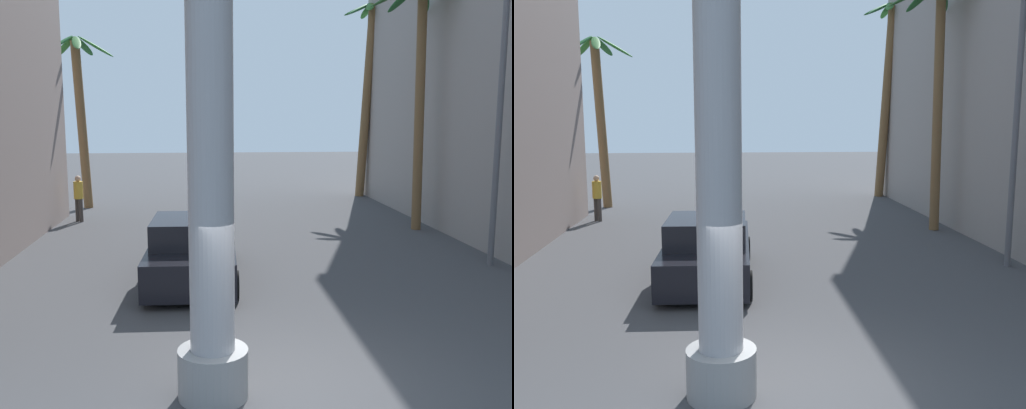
{
  "view_description": "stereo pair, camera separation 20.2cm",
  "coord_description": "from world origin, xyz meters",
  "views": [
    {
      "loc": [
        -1.19,
        -7.73,
        3.91
      ],
      "look_at": [
        0.0,
        4.72,
        1.98
      ],
      "focal_mm": 40.0,
      "sensor_mm": 36.0,
      "label": 1
    },
    {
      "loc": [
        -0.99,
        -7.75,
        3.91
      ],
      "look_at": [
        0.0,
        4.72,
        1.98
      ],
      "focal_mm": 40.0,
      "sensor_mm": 36.0,
      "label": 2
    }
  ],
  "objects": [
    {
      "name": "palm_tree_mid_right",
      "position": [
        6.21,
        11.43,
        5.54
      ],
      "size": [
        3.29,
        3.23,
        8.4
      ],
      "color": "brown",
      "rests_on": "ground"
    },
    {
      "name": "palm_tree_far_left",
      "position": [
        -6.29,
        17.38,
        4.37
      ],
      "size": [
        2.79,
        3.17,
        7.29
      ],
      "color": "brown",
      "rests_on": "ground"
    },
    {
      "name": "pedestrian_far_left",
      "position": [
        -5.81,
        13.94,
        1.02
      ],
      "size": [
        0.47,
        0.47,
        1.74
      ],
      "color": "#3F3833",
      "rests_on": "ground"
    },
    {
      "name": "palm_tree_far_right",
      "position": [
        6.83,
        19.68,
        5.47
      ],
      "size": [
        2.68,
        2.74,
        9.34
      ],
      "color": "brown",
      "rests_on": "ground"
    },
    {
      "name": "ground_plane",
      "position": [
        0.0,
        10.0,
        0.0
      ],
      "size": [
        91.04,
        91.04,
        0.0
      ],
      "primitive_type": "plane",
      "color": "#424244"
    },
    {
      "name": "car_lead",
      "position": [
        -1.43,
        5.82,
        0.7
      ],
      "size": [
        2.23,
        5.06,
        1.56
      ],
      "color": "black",
      "rests_on": "ground"
    },
    {
      "name": "street_lamp",
      "position": [
        5.99,
        6.39,
        4.47
      ],
      "size": [
        2.86,
        0.28,
        7.35
      ],
      "color": "#59595E",
      "rests_on": "ground"
    }
  ]
}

